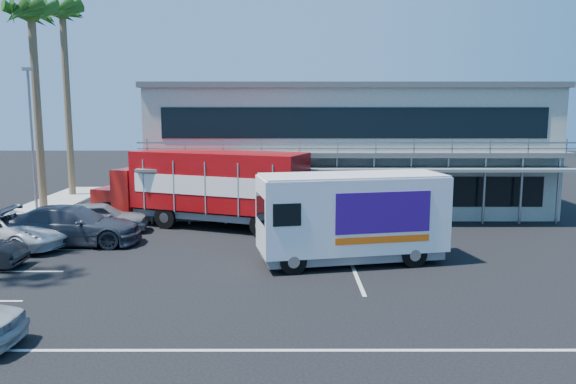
{
  "coord_description": "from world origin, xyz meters",
  "views": [
    {
      "loc": [
        -0.47,
        -19.2,
        5.98
      ],
      "look_at": [
        -0.45,
        5.24,
        2.3
      ],
      "focal_mm": 35.0,
      "sensor_mm": 36.0,
      "label": 1
    }
  ],
  "objects": [
    {
      "name": "red_truck",
      "position": [
        -4.62,
        8.78,
        2.1
      ],
      "size": [
        11.52,
        6.52,
        3.82
      ],
      "rotation": [
        0.0,
        0.0,
        -0.37
      ],
      "color": "#B4130E",
      "rests_on": "ground"
    },
    {
      "name": "white_van",
      "position": [
        1.99,
        2.0,
        1.84
      ],
      "size": [
        7.45,
        3.8,
        3.47
      ],
      "rotation": [
        0.0,
        0.0,
        0.2
      ],
      "color": "white",
      "rests_on": "ground"
    },
    {
      "name": "parked_car_d",
      "position": [
        -9.93,
        4.95,
        0.86
      ],
      "size": [
        5.97,
        2.55,
        1.72
      ],
      "primitive_type": "imported",
      "rotation": [
        0.0,
        0.0,
        1.6
      ],
      "color": "#303540",
      "rests_on": "ground"
    },
    {
      "name": "ground",
      "position": [
        0.0,
        0.0,
        0.0
      ],
      "size": [
        120.0,
        120.0,
        0.0
      ],
      "primitive_type": "plane",
      "color": "black",
      "rests_on": "ground"
    },
    {
      "name": "parked_car_e",
      "position": [
        -9.5,
        7.2,
        0.77
      ],
      "size": [
        4.8,
        2.78,
        1.53
      ],
      "primitive_type": "imported",
      "rotation": [
        0.0,
        0.0,
        1.8
      ],
      "color": "gray",
      "rests_on": "ground"
    },
    {
      "name": "light_pole_far",
      "position": [
        -14.2,
        11.0,
        4.5
      ],
      "size": [
        0.5,
        0.25,
        8.09
      ],
      "color": "gray",
      "rests_on": "ground"
    },
    {
      "name": "building",
      "position": [
        3.0,
        14.94,
        3.66
      ],
      "size": [
        22.4,
        12.0,
        7.3
      ],
      "color": "gray",
      "rests_on": "ground"
    },
    {
      "name": "palm_f",
      "position": [
        -15.1,
        18.5,
        11.47
      ],
      "size": [
        2.8,
        2.8,
        13.25
      ],
      "color": "brown",
      "rests_on": "ground"
    },
    {
      "name": "parked_car_c",
      "position": [
        -12.5,
        4.4,
        0.78
      ],
      "size": [
        6.15,
        4.18,
        1.56
      ],
      "primitive_type": "imported",
      "rotation": [
        0.0,
        0.0,
        1.26
      ],
      "color": "silver",
      "rests_on": "ground"
    },
    {
      "name": "palm_e",
      "position": [
        -14.7,
        13.0,
        10.57
      ],
      "size": [
        2.8,
        2.8,
        12.25
      ],
      "color": "brown",
      "rests_on": "ground"
    }
  ]
}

